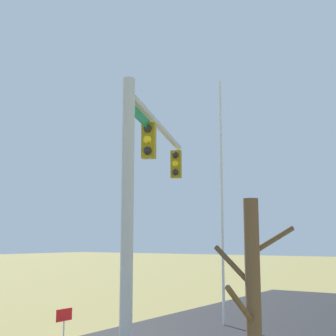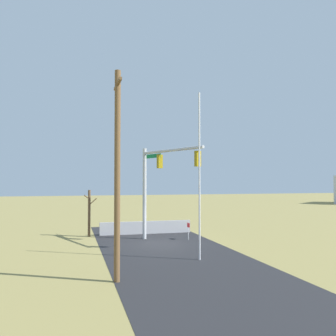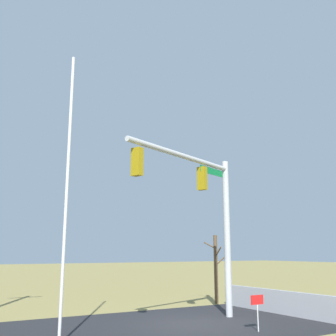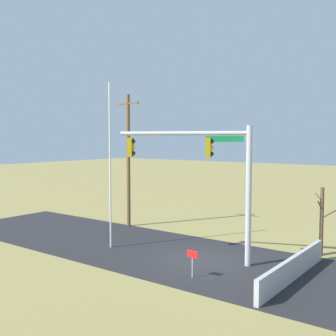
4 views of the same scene
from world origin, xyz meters
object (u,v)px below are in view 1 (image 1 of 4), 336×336
Objects in this scene: flagpole at (222,198)px; bare_tree at (254,334)px; signal_mast at (146,177)px; open_sign at (64,321)px.

flagpole is 2.56× the size of bare_tree.
signal_mast is 4.48m from open_sign.
signal_mast is 6.14m from flagpole.
open_sign is at bearing -12.98° from flagpole.
signal_mast reaches higher than bare_tree.
bare_tree is (3.85, 4.54, -2.81)m from signal_mast.
bare_tree is at bearing 28.76° from flagpole.
bare_tree is (9.92, 5.45, -2.75)m from flagpole.
open_sign is (-3.46, -6.94, -0.95)m from bare_tree.
flagpole reaches higher than open_sign.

